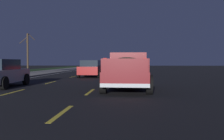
% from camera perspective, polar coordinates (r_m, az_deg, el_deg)
% --- Properties ---
extents(ground, '(144.00, 144.00, 0.00)m').
position_cam_1_polar(ground, '(28.90, -3.27, -1.02)').
color(ground, black).
extents(sidewalk_shoulder, '(108.00, 4.00, 0.12)m').
position_cam_1_polar(sidewalk_shoulder, '(30.73, -17.19, -0.82)').
color(sidewalk_shoulder, gray).
rests_on(sidewalk_shoulder, ground).
extents(lane_markings, '(108.00, 7.04, 0.01)m').
position_cam_1_polar(lane_markings, '(32.79, -7.85, -0.70)').
color(lane_markings, yellow).
rests_on(lane_markings, ground).
extents(pickup_truck, '(5.49, 2.42, 1.87)m').
position_cam_1_polar(pickup_truck, '(13.31, 3.45, -0.03)').
color(pickup_truck, maroon).
rests_on(pickup_truck, ground).
extents(sedan_red, '(4.45, 2.11, 1.54)m').
position_cam_1_polar(sedan_red, '(24.60, -4.42, 0.32)').
color(sedan_red, maroon).
rests_on(sedan_red, ground).
extents(bare_tree_far, '(1.61, 2.05, 5.98)m').
position_cam_1_polar(bare_tree_far, '(44.02, -17.68, 3.94)').
color(bare_tree_far, '#423323').
rests_on(bare_tree_far, ground).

